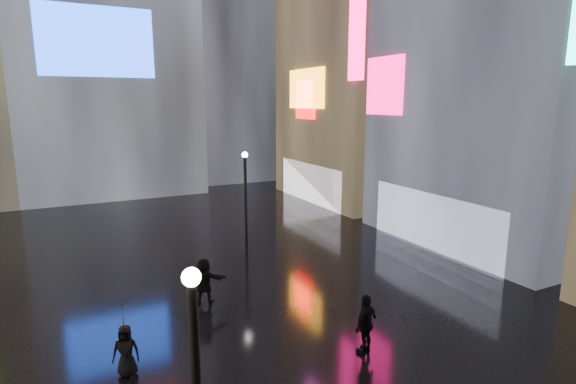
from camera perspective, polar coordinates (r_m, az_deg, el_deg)
ground at (r=22.13m, az=-9.55°, el=-9.10°), size 140.00×140.00×0.00m
building_right_far at (r=37.62m, az=9.97°, el=20.83°), size 10.28×12.00×28.00m
tower_flank_right at (r=49.15m, az=-9.33°, el=22.15°), size 12.00×12.00×34.00m
lamp_far at (r=23.25m, az=-5.41°, el=-0.43°), size 0.30×0.30×5.20m
pedestrian_3 at (r=14.63m, az=9.86°, el=-16.15°), size 1.21×0.88×1.91m
pedestrian_4 at (r=14.21m, az=-19.88°, el=-18.46°), size 0.87×0.71×1.53m
pedestrian_5 at (r=17.90m, az=-10.60°, el=-11.05°), size 1.75×1.17×1.81m
umbrella_2 at (r=13.67m, az=-20.23°, el=-14.13°), size 1.16×1.17×0.84m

